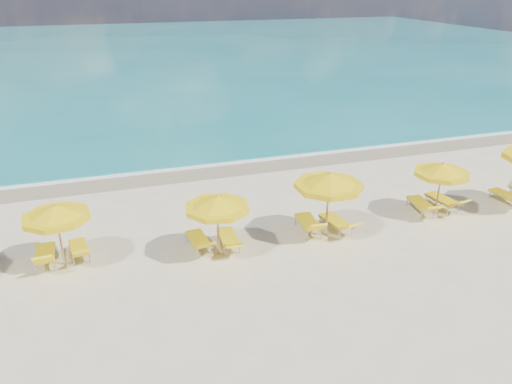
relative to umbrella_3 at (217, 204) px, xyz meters
name	(u,v)px	position (x,y,z in m)	size (l,w,h in m)	color
ground_plane	(269,240)	(1.89, 0.36, -1.82)	(120.00, 120.00, 0.00)	beige
ocean	(135,53)	(1.89, 48.36, -1.82)	(120.00, 80.00, 0.30)	#16797C
wet_sand_band	(218,168)	(1.89, 7.76, -1.82)	(120.00, 2.60, 0.01)	tan
foam_line	(214,163)	(1.89, 8.56, -1.82)	(120.00, 1.20, 0.03)	white
whitecap_near	(84,126)	(-4.11, 17.36, -1.82)	(14.00, 0.36, 0.05)	white
whitecap_far	(264,89)	(9.89, 24.36, -1.82)	(18.00, 0.30, 0.05)	white
umbrella_2	(56,213)	(-4.80, 0.88, -0.02)	(2.57, 2.57, 2.11)	tan
umbrella_3	(217,204)	(0.00, 0.00, 0.00)	(2.52, 2.52, 2.13)	tan
umbrella_4	(329,182)	(3.90, 0.11, 0.22)	(3.10, 3.10, 2.39)	tan
umbrella_5	(442,170)	(8.65, 0.40, -0.03)	(2.60, 2.60, 2.10)	tan
lounger_2_left	(46,258)	(-5.33, 1.05, -1.60)	(0.66, 1.74, 0.85)	#A5A8AD
lounger_2_right	(80,252)	(-4.32, 1.19, -1.62)	(0.74, 1.65, 0.73)	#A5A8AD
lounger_3_left	(199,244)	(-0.54, 0.51, -1.60)	(0.73, 1.77, 0.77)	#A5A8AD
lounger_3_right	(229,241)	(0.43, 0.37, -1.61)	(0.66, 1.82, 0.64)	#A5A8AD
lounger_4_left	(309,227)	(3.40, 0.49, -1.59)	(0.77, 1.87, 0.86)	#A5A8AD
lounger_4_right	(336,225)	(4.39, 0.28, -1.60)	(0.88, 1.88, 0.76)	#A5A8AD
lounger_5_left	(421,207)	(8.17, 0.66, -1.60)	(0.86, 1.87, 0.75)	#A5A8AD
lounger_5_right	(443,203)	(9.20, 0.71, -1.59)	(0.82, 1.89, 0.79)	#A5A8AD
lounger_6_left	(506,198)	(11.95, 0.37, -1.61)	(0.75, 1.71, 0.77)	#A5A8AD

